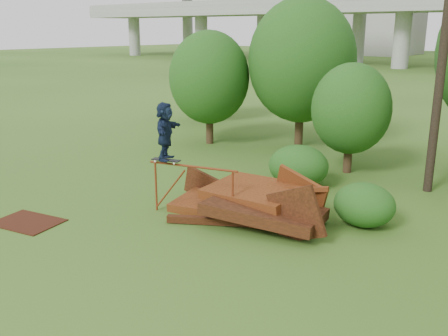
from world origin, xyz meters
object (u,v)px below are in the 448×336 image
Objects in this scene: skater at (165,131)px; flat_plate at (28,222)px; scrap_pile at (250,203)px; utility_pole at (445,38)px.

skater reaches higher than flat_plate.
skater reaches higher than scrap_pile.
flat_plate is at bearing 114.42° from skater.
utility_pole is (5.25, 6.88, 2.51)m from skater.
skater is 4.59m from flat_plate.
skater is at bearing -127.30° from utility_pole.
skater is (-2.13, -1.20, 2.00)m from scrap_pile.
scrap_pile is at bearing -88.42° from skater.
utility_pole is at bearing 52.57° from flat_plate.
scrap_pile is 6.25m from flat_plate.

